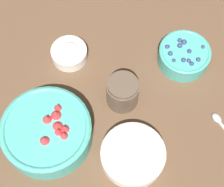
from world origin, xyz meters
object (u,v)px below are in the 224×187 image
at_px(bowl_cream, 69,53).
at_px(jar_chocolate, 123,93).
at_px(bowl_strawberries, 47,131).
at_px(bowl_blueberries, 184,55).
at_px(bowl_bananas, 134,155).

relative_size(bowl_cream, jar_chocolate, 1.11).
xyz_separation_m(bowl_cream, jar_chocolate, (0.16, -0.14, 0.02)).
xyz_separation_m(bowl_strawberries, bowl_blueberries, (0.38, 0.24, -0.01)).
relative_size(bowl_blueberries, bowl_cream, 1.41).
relative_size(bowl_blueberries, jar_chocolate, 1.57).
xyz_separation_m(bowl_strawberries, bowl_bananas, (0.23, -0.06, -0.02)).
bearing_deg(jar_chocolate, bowl_cream, 137.32).
bearing_deg(bowl_cream, bowl_strawberries, -100.01).
height_order(bowl_bananas, bowl_cream, bowl_cream).
relative_size(bowl_strawberries, bowl_blueberries, 1.58).
relative_size(bowl_strawberries, jar_chocolate, 2.48).
distance_m(bowl_strawberries, jar_chocolate, 0.23).
distance_m(bowl_bananas, jar_chocolate, 0.17).
bearing_deg(bowl_blueberries, bowl_strawberries, -148.00).
height_order(bowl_blueberries, bowl_bananas, bowl_blueberries).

